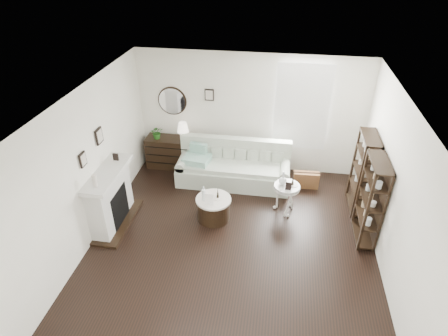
% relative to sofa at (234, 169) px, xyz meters
% --- Properties ---
extents(room, '(5.50, 5.50, 5.50)m').
position_rel_sofa_xyz_m(room, '(0.99, 0.62, 1.28)').
color(room, black).
rests_on(room, ground).
extents(fireplace, '(0.50, 1.40, 1.84)m').
position_rel_sofa_xyz_m(fireplace, '(-2.06, -1.78, 0.23)').
color(fireplace, silver).
rests_on(fireplace, ground).
extents(shelf_unit_far, '(0.30, 0.80, 1.60)m').
position_rel_sofa_xyz_m(shelf_unit_far, '(2.58, -0.53, 0.49)').
color(shelf_unit_far, black).
rests_on(shelf_unit_far, ground).
extents(shelf_unit_near, '(0.30, 0.80, 1.60)m').
position_rel_sofa_xyz_m(shelf_unit_near, '(2.58, -1.43, 0.49)').
color(shelf_unit_near, black).
rests_on(shelf_unit_near, ground).
extents(sofa, '(2.44, 0.85, 0.95)m').
position_rel_sofa_xyz_m(sofa, '(0.00, 0.00, 0.00)').
color(sofa, '#AEB8A4').
rests_on(sofa, ground).
extents(quilt, '(0.61, 0.53, 0.14)m').
position_rel_sofa_xyz_m(quilt, '(-0.80, -0.12, 0.24)').
color(quilt, '#278F71').
rests_on(quilt, sofa).
extents(suitcase, '(0.55, 0.21, 0.36)m').
position_rel_sofa_xyz_m(suitcase, '(1.59, 0.01, -0.13)').
color(suitcase, brown).
rests_on(suitcase, ground).
extents(dresser, '(1.11, 0.48, 0.74)m').
position_rel_sofa_xyz_m(dresser, '(-1.54, 0.39, 0.06)').
color(dresser, black).
rests_on(dresser, ground).
extents(table_lamp, '(0.27, 0.27, 0.42)m').
position_rel_sofa_xyz_m(table_lamp, '(-1.22, 0.39, 0.63)').
color(table_lamp, white).
rests_on(table_lamp, dresser).
extents(potted_plant, '(0.33, 0.31, 0.30)m').
position_rel_sofa_xyz_m(potted_plant, '(-1.82, 0.35, 0.58)').
color(potted_plant, '#205518').
rests_on(potted_plant, dresser).
extents(drum_table, '(0.68, 0.68, 0.47)m').
position_rel_sofa_xyz_m(drum_table, '(-0.20, -1.36, -0.08)').
color(drum_table, black).
rests_on(drum_table, ground).
extents(pedestal_table, '(0.51, 0.51, 0.62)m').
position_rel_sofa_xyz_m(pedestal_table, '(1.16, -0.91, 0.25)').
color(pedestal_table, white).
rests_on(pedestal_table, ground).
extents(eiffel_drum, '(0.14, 0.14, 0.20)m').
position_rel_sofa_xyz_m(eiffel_drum, '(-0.13, -1.31, 0.26)').
color(eiffel_drum, black).
rests_on(eiffel_drum, drum_table).
extents(bottle_drum, '(0.07, 0.07, 0.31)m').
position_rel_sofa_xyz_m(bottle_drum, '(-0.37, -1.43, 0.31)').
color(bottle_drum, silver).
rests_on(bottle_drum, drum_table).
extents(card_frame_drum, '(0.17, 0.07, 0.22)m').
position_rel_sofa_xyz_m(card_frame_drum, '(-0.25, -1.53, 0.26)').
color(card_frame_drum, white).
rests_on(card_frame_drum, drum_table).
extents(eiffel_ped, '(0.14, 0.14, 0.20)m').
position_rel_sofa_xyz_m(eiffel_ped, '(1.26, -0.87, 0.40)').
color(eiffel_ped, black).
rests_on(eiffel_ped, pedestal_table).
extents(flask_ped, '(0.16, 0.16, 0.29)m').
position_rel_sofa_xyz_m(flask_ped, '(1.07, -0.89, 0.45)').
color(flask_ped, silver).
rests_on(flask_ped, pedestal_table).
extents(card_frame_ped, '(0.12, 0.06, 0.15)m').
position_rel_sofa_xyz_m(card_frame_ped, '(1.18, -1.04, 0.38)').
color(card_frame_ped, black).
rests_on(card_frame_ped, pedestal_table).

